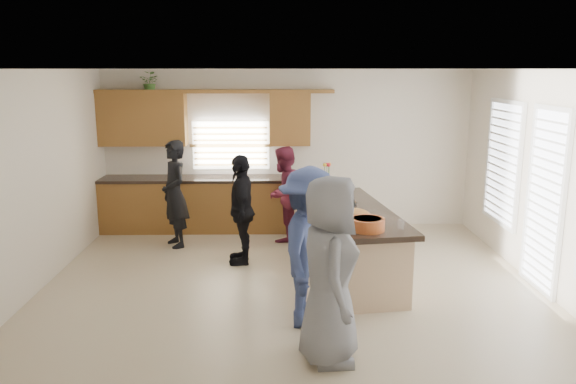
{
  "coord_description": "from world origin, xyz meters",
  "views": [
    {
      "loc": [
        -0.16,
        -6.96,
        2.8
      ],
      "look_at": [
        -0.02,
        0.56,
        1.15
      ],
      "focal_mm": 35.0,
      "sensor_mm": 36.0,
      "label": 1
    }
  ],
  "objects_px": {
    "woman_left_back": "(175,194)",
    "woman_left_front": "(242,209)",
    "woman_right_front": "(330,271)",
    "woman_right_back": "(309,248)",
    "island": "(345,244)",
    "salad_bowl": "(367,223)",
    "woman_left_mid": "(283,194)"
  },
  "relations": [
    {
      "from": "woman_left_back",
      "to": "woman_left_front",
      "type": "bearing_deg",
      "value": 25.27
    },
    {
      "from": "woman_right_front",
      "to": "woman_right_back",
      "type": "bearing_deg",
      "value": 10.05
    },
    {
      "from": "woman_left_back",
      "to": "island",
      "type": "bearing_deg",
      "value": 32.72
    },
    {
      "from": "salad_bowl",
      "to": "woman_left_front",
      "type": "height_order",
      "value": "woman_left_front"
    },
    {
      "from": "woman_left_front",
      "to": "woman_right_front",
      "type": "xyz_separation_m",
      "value": [
        1.02,
        -2.88,
        0.12
      ]
    },
    {
      "from": "woman_left_front",
      "to": "woman_right_front",
      "type": "bearing_deg",
      "value": 16.59
    },
    {
      "from": "salad_bowl",
      "to": "woman_right_back",
      "type": "relative_size",
      "value": 0.23
    },
    {
      "from": "woman_left_back",
      "to": "woman_left_front",
      "type": "height_order",
      "value": "woman_left_back"
    },
    {
      "from": "island",
      "to": "salad_bowl",
      "type": "xyz_separation_m",
      "value": [
        0.13,
        -1.02,
        0.58
      ]
    },
    {
      "from": "salad_bowl",
      "to": "woman_left_front",
      "type": "bearing_deg",
      "value": 134.45
    },
    {
      "from": "woman_right_back",
      "to": "woman_left_back",
      "type": "bearing_deg",
      "value": 47.02
    },
    {
      "from": "woman_left_front",
      "to": "woman_right_back",
      "type": "distance_m",
      "value": 2.27
    },
    {
      "from": "woman_left_mid",
      "to": "salad_bowl",
      "type": "bearing_deg",
      "value": 44.71
    },
    {
      "from": "woman_left_mid",
      "to": "woman_right_back",
      "type": "distance_m",
      "value": 3.2
    },
    {
      "from": "woman_right_back",
      "to": "woman_right_front",
      "type": "xyz_separation_m",
      "value": [
        0.16,
        -0.79,
        0.03
      ]
    },
    {
      "from": "woman_left_mid",
      "to": "woman_right_back",
      "type": "relative_size",
      "value": 0.88
    },
    {
      "from": "woman_right_back",
      "to": "woman_right_front",
      "type": "relative_size",
      "value": 0.97
    },
    {
      "from": "woman_left_back",
      "to": "woman_left_front",
      "type": "relative_size",
      "value": 1.06
    },
    {
      "from": "woman_left_front",
      "to": "woman_right_back",
      "type": "height_order",
      "value": "woman_right_back"
    },
    {
      "from": "salad_bowl",
      "to": "woman_left_mid",
      "type": "distance_m",
      "value": 2.87
    },
    {
      "from": "woman_left_front",
      "to": "woman_right_front",
      "type": "distance_m",
      "value": 3.06
    },
    {
      "from": "island",
      "to": "woman_right_front",
      "type": "xyz_separation_m",
      "value": [
        -0.43,
        -2.29,
        0.47
      ]
    },
    {
      "from": "island",
      "to": "woman_left_front",
      "type": "bearing_deg",
      "value": 150.1
    },
    {
      "from": "woman_left_back",
      "to": "woman_right_back",
      "type": "relative_size",
      "value": 0.96
    },
    {
      "from": "woman_right_back",
      "to": "woman_right_front",
      "type": "height_order",
      "value": "woman_right_front"
    },
    {
      "from": "island",
      "to": "woman_left_back",
      "type": "relative_size",
      "value": 1.65
    },
    {
      "from": "salad_bowl",
      "to": "woman_right_front",
      "type": "height_order",
      "value": "woman_right_front"
    },
    {
      "from": "salad_bowl",
      "to": "woman_right_back",
      "type": "height_order",
      "value": "woman_right_back"
    },
    {
      "from": "woman_left_back",
      "to": "woman_right_front",
      "type": "height_order",
      "value": "woman_right_front"
    },
    {
      "from": "woman_left_front",
      "to": "woman_right_back",
      "type": "xyz_separation_m",
      "value": [
        0.86,
        -2.09,
        0.09
      ]
    },
    {
      "from": "woman_left_back",
      "to": "woman_left_mid",
      "type": "distance_m",
      "value": 1.76
    },
    {
      "from": "island",
      "to": "woman_right_back",
      "type": "xyz_separation_m",
      "value": [
        -0.58,
        -1.5,
        0.44
      ]
    }
  ]
}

